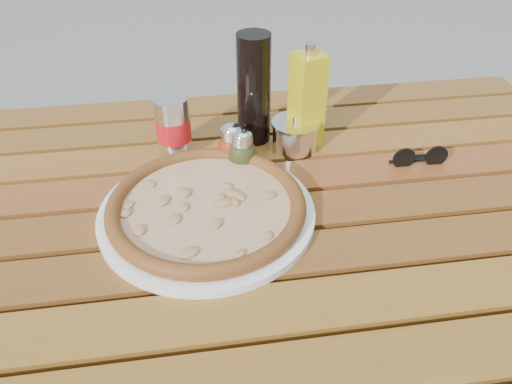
{
  "coord_description": "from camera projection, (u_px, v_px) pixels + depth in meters",
  "views": [
    {
      "loc": [
        -0.1,
        -0.64,
        1.29
      ],
      "look_at": [
        0.0,
        0.02,
        0.78
      ],
      "focal_mm": 35.0,
      "sensor_mm": 36.0,
      "label": 1
    }
  ],
  "objects": [
    {
      "name": "sunglasses",
      "position": [
        419.0,
        158.0,
        0.95
      ],
      "size": [
        0.11,
        0.02,
        0.04
      ],
      "rotation": [
        0.0,
        0.0,
        -0.03
      ],
      "color": "black",
      "rests_on": "table"
    },
    {
      "name": "table",
      "position": [
        258.0,
        246.0,
        0.89
      ],
      "size": [
        1.4,
        0.9,
        0.75
      ],
      "color": "#381E0C",
      "rests_on": "ground"
    },
    {
      "name": "dark_bottle",
      "position": [
        254.0,
        90.0,
        0.97
      ],
      "size": [
        0.09,
        0.09,
        0.22
      ],
      "primitive_type": "cylinder",
      "rotation": [
        0.0,
        0.0,
        -0.41
      ],
      "color": "black",
      "rests_on": "table"
    },
    {
      "name": "pepper_shaker",
      "position": [
        232.0,
        144.0,
        0.94
      ],
      "size": [
        0.07,
        0.07,
        0.08
      ],
      "rotation": [
        0.0,
        0.0,
        0.38
      ],
      "color": "#A73013",
      "rests_on": "table"
    },
    {
      "name": "parmesan_tin",
      "position": [
        295.0,
        134.0,
        0.99
      ],
      "size": [
        0.11,
        0.11,
        0.07
      ],
      "rotation": [
        0.0,
        0.0,
        -0.2
      ],
      "color": "white",
      "rests_on": "table"
    },
    {
      "name": "plate",
      "position": [
        207.0,
        213.0,
        0.83
      ],
      "size": [
        0.39,
        0.39,
        0.01
      ],
      "primitive_type": "cylinder",
      "rotation": [
        0.0,
        0.0,
        -0.08
      ],
      "color": "white",
      "rests_on": "table"
    },
    {
      "name": "pizza",
      "position": [
        206.0,
        206.0,
        0.82
      ],
      "size": [
        0.42,
        0.42,
        0.03
      ],
      "rotation": [
        0.0,
        0.0,
        -0.33
      ],
      "color": "beige",
      "rests_on": "plate"
    },
    {
      "name": "soda_can",
      "position": [
        173.0,
        127.0,
        0.96
      ],
      "size": [
        0.09,
        0.09,
        0.12
      ],
      "rotation": [
        0.0,
        0.0,
        -0.42
      ],
      "color": "silver",
      "rests_on": "table"
    },
    {
      "name": "oregano_shaker",
      "position": [
        242.0,
        150.0,
        0.93
      ],
      "size": [
        0.05,
        0.05,
        0.08
      ],
      "rotation": [
        0.0,
        0.0,
        0.01
      ],
      "color": "#3B411A",
      "rests_on": "table"
    },
    {
      "name": "olive_oil_cruet",
      "position": [
        307.0,
        101.0,
        0.96
      ],
      "size": [
        0.07,
        0.07,
        0.21
      ],
      "rotation": [
        0.0,
        0.0,
        0.31
      ],
      "color": "gold",
      "rests_on": "table"
    }
  ]
}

